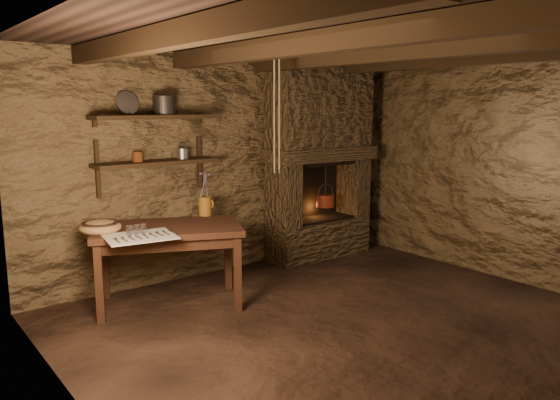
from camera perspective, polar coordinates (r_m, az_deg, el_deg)
floor at (r=4.87m, az=6.90°, el=-12.70°), size 4.50×4.50×0.00m
back_wall at (r=6.12m, az=-6.13°, el=3.62°), size 4.50×0.04×2.40m
left_wall at (r=3.38m, az=-20.96°, el=-2.20°), size 0.04×4.00×2.40m
right_wall at (r=6.33m, az=21.85°, el=3.17°), size 0.04×4.00×2.40m
ceiling at (r=4.53m, az=7.56°, el=16.57°), size 4.50×4.00×0.04m
beam_far_left at (r=3.62m, az=-10.22°, el=16.73°), size 0.14×3.95×0.16m
beam_mid_left at (r=4.18m, az=2.50°, el=15.96°), size 0.14×3.95×0.16m
beam_mid_right at (r=4.88m, az=11.82°, el=14.91°), size 0.14×3.95×0.16m
beam_far_right at (r=5.68m, az=18.61°, el=13.90°), size 0.14×3.95×0.16m
shelf_lower at (r=5.57m, az=-12.76°, el=3.83°), size 1.25×0.30×0.04m
shelf_upper at (r=5.54m, az=-12.94°, el=8.46°), size 1.25×0.30×0.04m
hearth at (r=6.67m, az=4.13°, el=4.41°), size 1.43×0.51×2.30m
work_table at (r=5.25m, az=-11.54°, el=-6.42°), size 1.53×1.24×0.76m
linen_cloth at (r=4.78m, az=-14.42°, el=-3.73°), size 0.63×0.54×0.01m
pewter_cutlery_row at (r=4.76m, az=-14.33°, el=-3.66°), size 0.50×0.26×0.01m
drinking_glasses at (r=4.88m, az=-14.76°, el=-2.98°), size 0.18×0.06×0.07m
stoneware_jug at (r=5.54m, az=-7.83°, el=0.31°), size 0.14×0.13×0.44m
wooden_bowl at (r=5.05m, az=-18.26°, el=-2.74°), size 0.47×0.47×0.13m
iron_stockpot at (r=5.58m, az=-12.02°, el=9.55°), size 0.25×0.25×0.16m
tin_pan at (r=5.53m, az=-15.69°, el=9.75°), size 0.24×0.12×0.23m
small_kettle at (r=5.69m, az=-10.14°, el=4.80°), size 0.17×0.14×0.17m
rusty_tin at (r=5.48m, az=-14.66°, el=4.40°), size 0.12×0.12×0.10m
red_pot at (r=6.75m, az=4.76°, el=0.03°), size 0.28×0.28×0.54m
hanging_ropes at (r=5.32m, az=-0.34°, el=9.20°), size 0.08×0.08×1.20m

